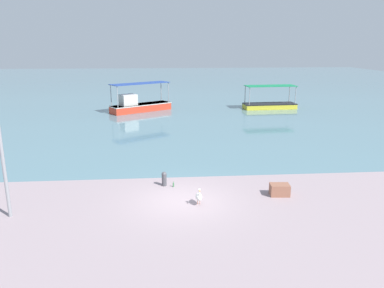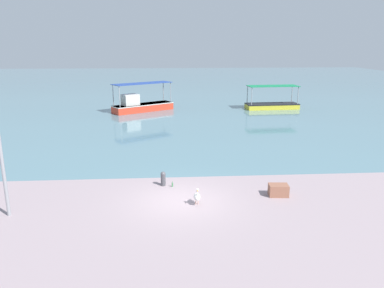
{
  "view_description": "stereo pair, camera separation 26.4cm",
  "coord_description": "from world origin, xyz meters",
  "views": [
    {
      "loc": [
        -0.79,
        -15.31,
        6.72
      ],
      "look_at": [
        0.92,
        5.8,
        1.03
      ],
      "focal_mm": 35.0,
      "sensor_mm": 36.0,
      "label": 1
    },
    {
      "loc": [
        -0.53,
        -15.33,
        6.72
      ],
      "look_at": [
        0.92,
        5.8,
        1.03
      ],
      "focal_mm": 35.0,
      "sensor_mm": 36.0,
      "label": 2
    }
  ],
  "objects": [
    {
      "name": "ground",
      "position": [
        0.0,
        0.0,
        0.0
      ],
      "size": [
        120.0,
        120.0,
        0.0
      ],
      "primitive_type": "plane",
      "color": "gray"
    },
    {
      "name": "fishing_boat_far_left",
      "position": [
        -3.15,
        22.84,
        0.69
      ],
      "size": [
        6.31,
        4.88,
        2.87
      ],
      "color": "red",
      "rests_on": "harbor_water"
    },
    {
      "name": "pelican",
      "position": [
        0.71,
        -0.46,
        0.38
      ],
      "size": [
        0.29,
        0.8,
        0.8
      ],
      "color": "#E0997A",
      "rests_on": "ground"
    },
    {
      "name": "fishing_boat_outer",
      "position": [
        10.67,
        23.52,
        0.48
      ],
      "size": [
        5.65,
        2.31,
        2.45
      ],
      "color": "gold",
      "rests_on": "harbor_water"
    },
    {
      "name": "mooring_bollard",
      "position": [
        -0.76,
        1.89,
        0.38
      ],
      "size": [
        0.25,
        0.25,
        0.71
      ],
      "color": "#47474C",
      "rests_on": "ground"
    },
    {
      "name": "harbor_water",
      "position": [
        0.0,
        48.0,
        0.0
      ],
      "size": [
        110.0,
        90.0,
        0.0
      ],
      "primitive_type": "cube",
      "color": "slate",
      "rests_on": "ground"
    },
    {
      "name": "cargo_crate",
      "position": [
        4.49,
        0.26,
        0.27
      ],
      "size": [
        0.91,
        0.65,
        0.53
      ],
      "primitive_type": "cube",
      "rotation": [
        0.0,
        0.0,
        6.2
      ],
      "color": "#935D47",
      "rests_on": "ground"
    },
    {
      "name": "glass_bottle",
      "position": [
        -0.32,
        1.69,
        0.11
      ],
      "size": [
        0.07,
        0.07,
        0.27
      ],
      "color": "#3F7F4C",
      "rests_on": "ground"
    }
  ]
}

